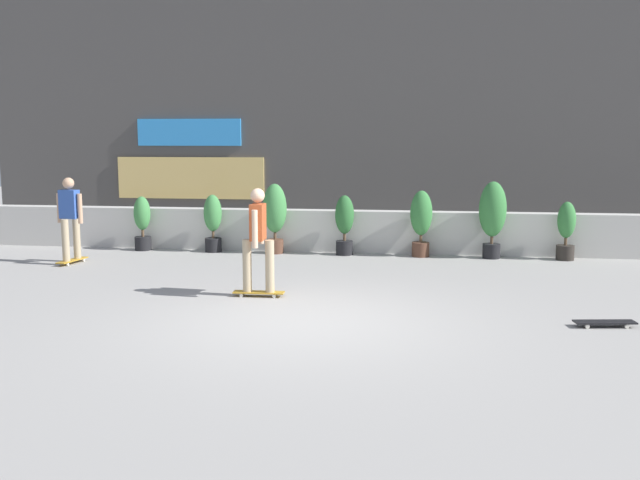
# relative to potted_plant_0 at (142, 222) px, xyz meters

# --- Properties ---
(ground_plane) EXTENTS (48.00, 48.00, 0.00)m
(ground_plane) POSITION_rel_potted_plant_0_xyz_m (4.52, -5.55, -0.63)
(ground_plane) COLOR #9E9B96
(planter_wall) EXTENTS (18.00, 0.40, 0.90)m
(planter_wall) POSITION_rel_potted_plant_0_xyz_m (4.52, 0.45, -0.18)
(planter_wall) COLOR beige
(planter_wall) RESTS_ON ground
(building_backdrop) EXTENTS (20.00, 2.08, 6.50)m
(building_backdrop) POSITION_rel_potted_plant_0_xyz_m (4.52, 4.45, 2.62)
(building_backdrop) COLOR #4C4947
(building_backdrop) RESTS_ON ground
(potted_plant_0) EXTENTS (0.36, 0.36, 1.19)m
(potted_plant_0) POSITION_rel_potted_plant_0_xyz_m (0.00, 0.00, 0.00)
(potted_plant_0) COLOR black
(potted_plant_0) RESTS_ON ground
(potted_plant_1) EXTENTS (0.39, 0.39, 1.25)m
(potted_plant_1) POSITION_rel_potted_plant_0_xyz_m (1.60, -0.00, 0.05)
(potted_plant_1) COLOR black
(potted_plant_1) RESTS_ON ground
(potted_plant_2) EXTENTS (0.51, 0.51, 1.49)m
(potted_plant_2) POSITION_rel_potted_plant_0_xyz_m (2.97, -0.00, 0.24)
(potted_plant_2) COLOR brown
(potted_plant_2) RESTS_ON ground
(potted_plant_3) EXTENTS (0.40, 0.40, 1.26)m
(potted_plant_3) POSITION_rel_potted_plant_0_xyz_m (4.47, 0.00, 0.07)
(potted_plant_3) COLOR black
(potted_plant_3) RESTS_ON ground
(potted_plant_4) EXTENTS (0.46, 0.46, 1.38)m
(potted_plant_4) POSITION_rel_potted_plant_0_xyz_m (6.07, -0.00, 0.16)
(potted_plant_4) COLOR brown
(potted_plant_4) RESTS_ON ground
(potted_plant_5) EXTENTS (0.55, 0.55, 1.58)m
(potted_plant_5) POSITION_rel_potted_plant_0_xyz_m (7.52, -0.00, 0.30)
(potted_plant_5) COLOR black
(potted_plant_5) RESTS_ON ground
(potted_plant_6) EXTENTS (0.36, 0.36, 1.19)m
(potted_plant_6) POSITION_rel_potted_plant_0_xyz_m (8.98, -0.00, -0.00)
(potted_plant_6) COLOR #2D2823
(potted_plant_6) RESTS_ON ground
(skater_foreground) EXTENTS (0.56, 0.82, 1.70)m
(skater_foreground) POSITION_rel_potted_plant_0_xyz_m (-0.75, -1.80, 0.31)
(skater_foreground) COLOR #BF8C26
(skater_foreground) RESTS_ON ground
(skater_far_left) EXTENTS (0.80, 0.56, 1.70)m
(skater_far_left) POSITION_rel_potted_plant_0_xyz_m (3.57, -4.15, 0.31)
(skater_far_left) COLOR #BF8C26
(skater_far_left) RESTS_ON ground
(skateboard_near_camera) EXTENTS (0.82, 0.32, 0.08)m
(skateboard_near_camera) POSITION_rel_potted_plant_0_xyz_m (8.48, -5.27, -0.57)
(skateboard_near_camera) COLOR black
(skateboard_near_camera) RESTS_ON ground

